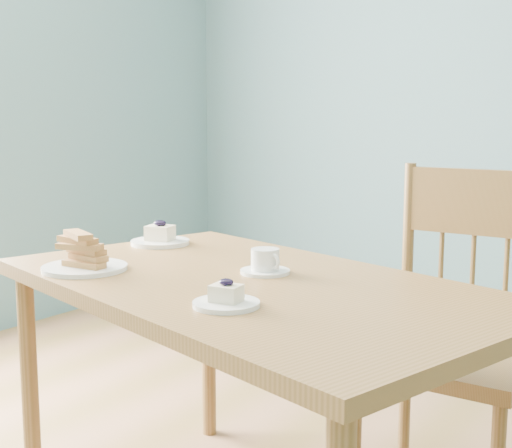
% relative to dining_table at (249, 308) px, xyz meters
% --- Properties ---
extents(dining_table, '(1.46, 1.06, 0.70)m').
position_rel_dining_table_xyz_m(dining_table, '(0.00, 0.00, 0.00)').
color(dining_table, brown).
rests_on(dining_table, ground).
extents(dining_chair, '(0.45, 0.43, 0.96)m').
position_rel_dining_table_xyz_m(dining_chair, '(0.35, 0.48, -0.14)').
color(dining_chair, brown).
rests_on(dining_chair, ground).
extents(cheesecake_plate_near, '(0.14, 0.14, 0.06)m').
position_rel_dining_table_xyz_m(cheesecake_plate_near, '(0.10, -0.23, 0.09)').
color(cheesecake_plate_near, white).
rests_on(cheesecake_plate_near, dining_table).
extents(cheesecake_plate_far, '(0.18, 0.18, 0.08)m').
position_rel_dining_table_xyz_m(cheesecake_plate_far, '(-0.51, 0.24, 0.09)').
color(cheesecake_plate_far, white).
rests_on(cheesecake_plate_far, dining_table).
extents(coffee_cup, '(0.13, 0.13, 0.06)m').
position_rel_dining_table_xyz_m(coffee_cup, '(-0.01, 0.08, 0.10)').
color(coffee_cup, white).
rests_on(coffee_cup, dining_table).
extents(biscotti_plate, '(0.22, 0.22, 0.10)m').
position_rel_dining_table_xyz_m(biscotti_plate, '(-0.42, -0.15, 0.10)').
color(biscotti_plate, white).
rests_on(biscotti_plate, dining_table).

